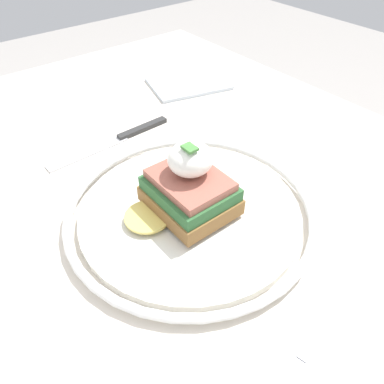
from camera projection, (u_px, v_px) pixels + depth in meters
dining_table at (204, 284)px, 0.49m from camera, size 1.12×0.78×0.72m
plate at (192, 209)px, 0.44m from camera, size 0.29×0.29×0.02m
sandwich at (191, 185)px, 0.41m from camera, size 0.10×0.12×0.08m
fork at (316, 333)px, 0.33m from camera, size 0.05×0.15×0.00m
knife at (120, 138)px, 0.56m from camera, size 0.02×0.20×0.01m
napkin at (189, 84)px, 0.70m from camera, size 0.13×0.16×0.01m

